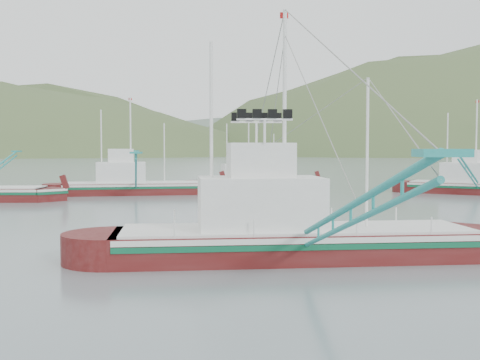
{
  "coord_description": "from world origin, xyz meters",
  "views": [
    {
      "loc": [
        1.35,
        -30.03,
        5.14
      ],
      "look_at": [
        0.0,
        6.0,
        3.2
      ],
      "focal_mm": 45.0,
      "sensor_mm": 36.0,
      "label": 1
    }
  ],
  "objects_px": {
    "bg_boat_far": "(251,175)",
    "bg_boat_extra": "(134,176)",
    "main_boat": "(291,216)",
    "bg_boat_right": "(479,173)"
  },
  "relations": [
    {
      "from": "bg_boat_far",
      "to": "bg_boat_extra",
      "type": "height_order",
      "value": "bg_boat_extra"
    },
    {
      "from": "main_boat",
      "to": "bg_boat_extra",
      "type": "distance_m",
      "value": 40.82
    },
    {
      "from": "bg_boat_far",
      "to": "bg_boat_right",
      "type": "relative_size",
      "value": 0.94
    },
    {
      "from": "main_boat",
      "to": "bg_boat_extra",
      "type": "bearing_deg",
      "value": 103.97
    },
    {
      "from": "bg_boat_far",
      "to": "bg_boat_right",
      "type": "height_order",
      "value": "bg_boat_right"
    },
    {
      "from": "main_boat",
      "to": "bg_boat_far",
      "type": "distance_m",
      "value": 46.99
    },
    {
      "from": "bg_boat_far",
      "to": "bg_boat_right",
      "type": "bearing_deg",
      "value": -29.17
    },
    {
      "from": "main_boat",
      "to": "bg_boat_right",
      "type": "relative_size",
      "value": 1.16
    },
    {
      "from": "bg_boat_right",
      "to": "main_boat",
      "type": "bearing_deg",
      "value": -92.18
    },
    {
      "from": "bg_boat_extra",
      "to": "bg_boat_far",
      "type": "bearing_deg",
      "value": 23.53
    }
  ]
}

